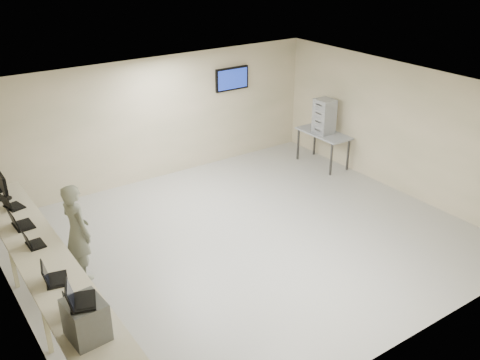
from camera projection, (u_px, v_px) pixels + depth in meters
room at (246, 169)px, 9.47m from camera, size 8.01×7.01×2.81m
workbench at (46, 263)px, 7.81m from camera, size 0.76×6.00×0.90m
equipment_box at (86, 320)px, 6.18m from camera, size 0.46×0.51×0.50m
laptop_on_box at (77, 299)px, 6.01m from camera, size 0.42×0.45×0.30m
laptop_0 at (73, 308)px, 6.66m from camera, size 0.34×0.38×0.26m
laptop_1 at (52, 277)px, 7.23m from camera, size 0.40×0.44×0.30m
laptop_2 at (32, 242)px, 8.07m from camera, size 0.28×0.34×0.25m
laptop_3 at (19, 223)px, 8.59m from camera, size 0.34×0.41×0.31m
laptop_4 at (11, 204)px, 9.19m from camera, size 0.36×0.40×0.27m
monitor_near at (3, 184)px, 9.41m from camera, size 0.22×0.49×0.49m
soldier at (77, 232)px, 8.60m from camera, size 0.52×0.68×1.68m
side_table at (324, 135)px, 12.92m from camera, size 0.65×1.39×0.83m
storage_bins at (324, 116)px, 12.70m from camera, size 0.39×0.44×0.83m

